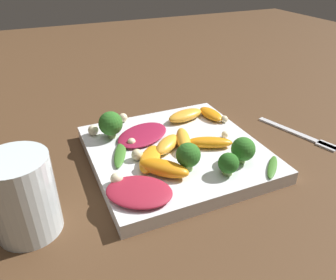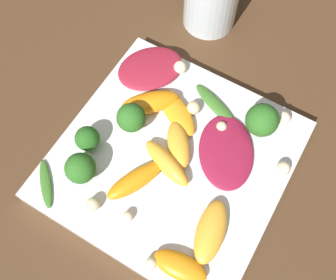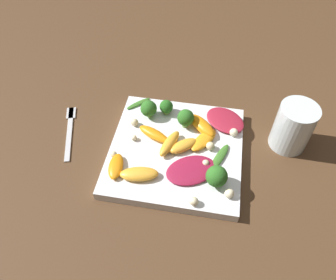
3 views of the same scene
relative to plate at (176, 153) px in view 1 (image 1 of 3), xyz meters
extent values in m
plane|color=#4C331E|center=(0.00, 0.00, -0.01)|extent=(2.40, 2.40, 0.00)
cube|color=white|center=(0.00, 0.00, 0.00)|extent=(0.27, 0.27, 0.02)
cylinder|color=silver|center=(-0.23, -0.07, 0.04)|extent=(0.08, 0.08, 0.11)
cube|color=silver|center=(0.25, -0.02, -0.01)|extent=(0.06, 0.16, 0.01)
cube|color=silver|center=(0.26, -0.08, -0.01)|extent=(0.03, 0.04, 0.01)
ellipsoid|color=maroon|center=(-0.04, 0.05, 0.02)|extent=(0.12, 0.11, 0.01)
ellipsoid|color=maroon|center=(-0.10, -0.09, 0.02)|extent=(0.11, 0.11, 0.01)
ellipsoid|color=#FCAD33|center=(0.06, 0.08, 0.02)|extent=(0.08, 0.05, 0.02)
ellipsoid|color=orange|center=(0.05, -0.02, 0.02)|extent=(0.08, 0.05, 0.02)
ellipsoid|color=orange|center=(-0.06, -0.02, 0.02)|extent=(0.07, 0.08, 0.01)
ellipsoid|color=#FCAD33|center=(0.01, 0.00, 0.02)|extent=(0.05, 0.08, 0.02)
ellipsoid|color=#FCAD33|center=(-0.02, 0.00, 0.02)|extent=(0.07, 0.06, 0.02)
ellipsoid|color=orange|center=(0.11, 0.07, 0.02)|extent=(0.03, 0.06, 0.01)
ellipsoid|color=orange|center=(-0.05, -0.06, 0.02)|extent=(0.08, 0.08, 0.02)
cylinder|color=#84AD5B|center=(0.04, -0.10, 0.02)|extent=(0.01, 0.01, 0.01)
sphere|color=#26601E|center=(0.04, -0.10, 0.03)|extent=(0.03, 0.03, 0.03)
cylinder|color=#84AD5B|center=(0.07, -0.08, 0.02)|extent=(0.01, 0.01, 0.01)
sphere|color=#2D6B23|center=(0.07, -0.08, 0.03)|extent=(0.04, 0.04, 0.04)
cylinder|color=#7A9E51|center=(-0.09, 0.08, 0.02)|extent=(0.01, 0.01, 0.02)
sphere|color=#2D6B23|center=(-0.09, 0.08, 0.04)|extent=(0.04, 0.04, 0.04)
cylinder|color=#7A9E51|center=(-0.01, -0.06, 0.02)|extent=(0.01, 0.01, 0.02)
sphere|color=#2D6B23|center=(-0.01, -0.06, 0.04)|extent=(0.04, 0.04, 0.04)
ellipsoid|color=#3D7528|center=(-0.09, 0.01, 0.01)|extent=(0.05, 0.08, 0.01)
ellipsoid|color=#3D7528|center=(0.11, -0.11, 0.01)|extent=(0.05, 0.05, 0.01)
sphere|color=beige|center=(0.10, -0.05, 0.02)|extent=(0.02, 0.02, 0.02)
sphere|color=beige|center=(-0.07, 0.03, 0.02)|extent=(0.01, 0.01, 0.01)
sphere|color=beige|center=(-0.12, 0.10, 0.02)|extent=(0.02, 0.02, 0.02)
sphere|color=beige|center=(-0.05, 0.12, 0.02)|extent=(0.02, 0.02, 0.02)
sphere|color=beige|center=(0.12, 0.04, 0.02)|extent=(0.01, 0.01, 0.01)
sphere|color=beige|center=(-0.12, -0.06, 0.02)|extent=(0.02, 0.02, 0.02)
sphere|color=beige|center=(-0.07, -0.01, 0.02)|extent=(0.02, 0.02, 0.02)
sphere|color=beige|center=(0.09, -0.01, 0.02)|extent=(0.01, 0.01, 0.01)
camera|label=1|loc=(-0.20, -0.42, 0.30)|focal=35.00mm
camera|label=2|loc=(0.16, 0.09, 0.46)|focal=42.00mm
camera|label=3|loc=(-0.06, 0.42, 0.55)|focal=35.00mm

